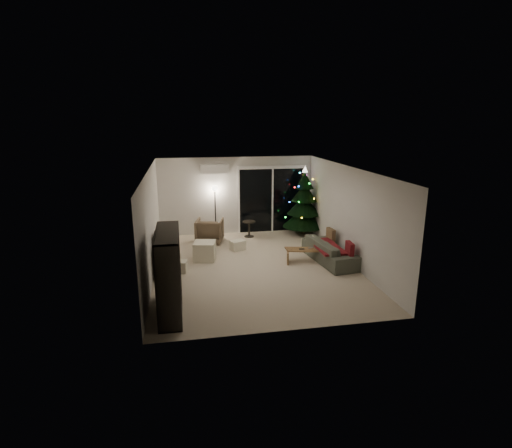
{
  "coord_description": "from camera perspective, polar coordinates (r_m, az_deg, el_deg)",
  "views": [
    {
      "loc": [
        -1.72,
        -9.46,
        3.67
      ],
      "look_at": [
        0.1,
        0.3,
        1.05
      ],
      "focal_mm": 28.0,
      "sensor_mm": 36.0,
      "label": 1
    }
  ],
  "objects": [
    {
      "name": "sofa",
      "position": [
        10.76,
        10.56,
        -3.8
      ],
      "size": [
        1.01,
        2.05,
        0.58
      ],
      "primitive_type": "imported",
      "rotation": [
        0.0,
        0.0,
        1.7
      ],
      "color": "#454741",
      "rests_on": "floor"
    },
    {
      "name": "stereo",
      "position": [
        9.96,
        -13.19,
        -1.73
      ],
      "size": [
        0.41,
        0.49,
        0.17
      ],
      "primitive_type": "cube",
      "color": "black",
      "rests_on": "media_cabinet"
    },
    {
      "name": "cushion_a",
      "position": [
        11.35,
        10.63,
        -1.58
      ],
      "size": [
        0.15,
        0.39,
        0.38
      ],
      "primitive_type": "cube",
      "rotation": [
        0.0,
        0.0,
        0.09
      ],
      "color": "#8D6242",
      "rests_on": "sofa"
    },
    {
      "name": "bookshelf",
      "position": [
        7.87,
        -13.79,
        -6.91
      ],
      "size": [
        0.59,
        1.67,
        1.64
      ],
      "primitive_type": null,
      "rotation": [
        0.0,
        0.0,
        -0.11
      ],
      "color": "black",
      "rests_on": "floor"
    },
    {
      "name": "side_table",
      "position": [
        12.78,
        -1.0,
        -0.71
      ],
      "size": [
        0.42,
        0.42,
        0.51
      ],
      "primitive_type": "cylinder",
      "rotation": [
        0.0,
        0.0,
        -0.02
      ],
      "color": "black",
      "rests_on": "floor"
    },
    {
      "name": "remote_b",
      "position": [
        10.68,
        7.76,
        -3.39
      ],
      "size": [
        0.13,
        0.08,
        0.02
      ],
      "primitive_type": "cube",
      "rotation": [
        0.0,
        0.0,
        0.35
      ],
      "color": "slate",
      "rests_on": "coffee_table"
    },
    {
      "name": "ottoman",
      "position": [
        10.78,
        -7.34,
        -3.84
      ],
      "size": [
        0.65,
        0.65,
        0.5
      ],
      "primitive_type": "cube",
      "rotation": [
        0.0,
        0.0,
        -0.19
      ],
      "color": "beige",
      "rests_on": "floor"
    },
    {
      "name": "cardboard_box_a",
      "position": [
        10.08,
        -10.99,
        -5.99
      ],
      "size": [
        0.45,
        0.37,
        0.28
      ],
      "primitive_type": "cube",
      "rotation": [
        0.0,
        0.0,
        -0.19
      ],
      "color": "silver",
      "rests_on": "floor"
    },
    {
      "name": "remote_a",
      "position": [
        10.57,
        6.55,
        -3.56
      ],
      "size": [
        0.14,
        0.04,
        0.02
      ],
      "primitive_type": "cube",
      "color": "black",
      "rests_on": "coffee_table"
    },
    {
      "name": "cardboard_box_b",
      "position": [
        11.55,
        -2.64,
        -3.03
      ],
      "size": [
        0.48,
        0.43,
        0.28
      ],
      "primitive_type": "cube",
      "rotation": [
        0.0,
        0.0,
        0.4
      ],
      "color": "silver",
      "rests_on": "floor"
    },
    {
      "name": "armchair",
      "position": [
        12.26,
        -6.64,
        -0.94
      ],
      "size": [
        0.95,
        0.96,
        0.74
      ],
      "primitive_type": "imported",
      "rotation": [
        0.0,
        0.0,
        2.92
      ],
      "color": "brown",
      "rests_on": "floor"
    },
    {
      "name": "coffee_table",
      "position": [
        10.67,
        7.3,
        -4.46
      ],
      "size": [
        1.17,
        0.62,
        0.35
      ],
      "primitive_type": null,
      "rotation": [
        0.0,
        0.0,
        -0.22
      ],
      "color": "#9E7340",
      "rests_on": "floor"
    },
    {
      "name": "cushion_b",
      "position": [
        10.21,
        13.23,
        -3.59
      ],
      "size": [
        0.14,
        0.39,
        0.38
      ],
      "primitive_type": "cube",
      "rotation": [
        0.0,
        0.0,
        -0.07
      ],
      "color": "maroon",
      "rests_on": "sofa"
    },
    {
      "name": "room",
      "position": [
        11.48,
        0.65,
        1.41
      ],
      "size": [
        6.5,
        7.51,
        2.6
      ],
      "color": "beige",
      "rests_on": "ground"
    },
    {
      "name": "sofa_throw",
      "position": [
        10.68,
        10.09,
        -3.18
      ],
      "size": [
        0.62,
        1.42,
        0.05
      ],
      "primitive_type": "cube",
      "color": "maroon",
      "rests_on": "sofa"
    },
    {
      "name": "media_cabinet",
      "position": [
        10.11,
        -13.03,
        -4.43
      ],
      "size": [
        0.73,
        1.38,
        0.82
      ],
      "primitive_type": "cube",
      "rotation": [
        0.0,
        0.0,
        0.19
      ],
      "color": "black",
      "rests_on": "floor"
    },
    {
      "name": "floor_lamp",
      "position": [
        12.91,
        -5.82,
        1.77
      ],
      "size": [
        0.25,
        0.25,
        1.56
      ],
      "primitive_type": "cylinder",
      "color": "black",
      "rests_on": "floor"
    },
    {
      "name": "christmas_tree",
      "position": [
        13.03,
        6.9,
        3.33
      ],
      "size": [
        1.42,
        1.42,
        2.22
      ],
      "primitive_type": "cone",
      "rotation": [
        0.0,
        0.0,
        -0.04
      ],
      "color": "black",
      "rests_on": "floor"
    }
  ]
}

